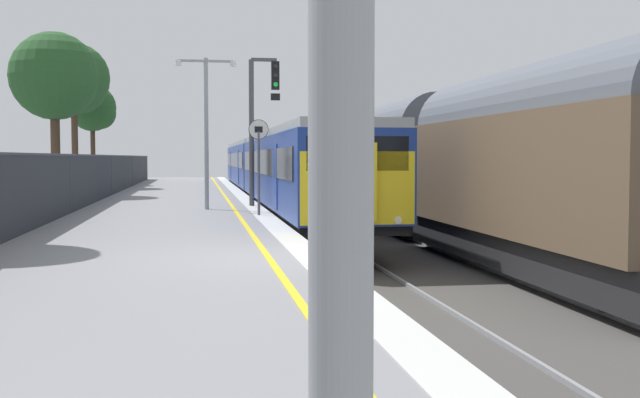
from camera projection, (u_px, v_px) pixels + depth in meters
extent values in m
cube|color=gray|center=(142.00, 290.00, 13.21)|extent=(6.40, 110.00, 1.00)
cube|color=silver|center=(311.00, 257.00, 13.63)|extent=(0.60, 110.00, 0.01)
cube|color=yellow|center=(269.00, 257.00, 13.52)|extent=(0.12, 110.00, 0.01)
cube|color=#423F3D|center=(619.00, 309.00, 14.59)|extent=(11.00, 110.00, 0.20)
cube|color=gray|center=(366.00, 310.00, 13.84)|extent=(0.07, 110.00, 0.08)
cube|color=gray|center=(445.00, 307.00, 14.06)|extent=(0.07, 110.00, 0.08)
cube|color=gray|center=(578.00, 303.00, 14.45)|extent=(0.07, 110.00, 0.08)
cube|color=navy|center=(300.00, 170.00, 28.12)|extent=(2.80, 20.47, 2.30)
cube|color=black|center=(300.00, 206.00, 28.19)|extent=(2.64, 19.87, 0.25)
cube|color=#93999E|center=(300.00, 135.00, 28.06)|extent=(2.68, 20.47, 0.24)
cube|color=black|center=(261.00, 162.00, 27.89)|extent=(0.02, 18.87, 0.84)
cube|color=#1D3A98|center=(275.00, 177.00, 22.86)|extent=(0.03, 1.10, 1.90)
cube|color=#1D3A98|center=(251.00, 171.00, 32.96)|extent=(0.03, 1.10, 1.90)
cylinder|color=black|center=(309.00, 242.00, 20.56)|extent=(0.12, 0.84, 0.84)
cylinder|color=black|center=(367.00, 241.00, 20.80)|extent=(0.12, 0.84, 0.84)
cylinder|color=black|center=(262.00, 206.00, 35.63)|extent=(0.12, 0.84, 0.84)
cylinder|color=black|center=(296.00, 206.00, 35.87)|extent=(0.12, 0.84, 0.84)
cube|color=navy|center=(257.00, 165.00, 48.91)|extent=(2.80, 20.47, 2.30)
cube|color=black|center=(257.00, 185.00, 48.98)|extent=(2.64, 19.87, 0.25)
cube|color=#93999E|center=(256.00, 144.00, 48.85)|extent=(2.68, 20.47, 0.24)
cube|color=black|center=(234.00, 160.00, 48.68)|extent=(0.02, 18.87, 0.84)
cube|color=#1D3A98|center=(238.00, 167.00, 43.65)|extent=(0.03, 1.10, 1.90)
cube|color=#1D3A98|center=(230.00, 165.00, 53.75)|extent=(0.03, 1.10, 1.90)
cylinder|color=black|center=(253.00, 200.00, 41.35)|extent=(0.12, 0.84, 0.84)
cylinder|color=black|center=(282.00, 199.00, 41.59)|extent=(0.12, 0.84, 0.84)
cylinder|color=black|center=(238.00, 188.00, 56.42)|extent=(0.12, 0.84, 0.84)
cylinder|color=black|center=(260.00, 188.00, 56.66)|extent=(0.12, 0.84, 0.84)
cube|color=yellow|center=(358.00, 188.00, 18.08)|extent=(2.70, 0.10, 1.70)
cube|color=black|center=(358.00, 153.00, 18.02)|extent=(2.40, 0.08, 0.80)
cube|color=yellow|center=(359.00, 182.00, 17.93)|extent=(0.80, 0.24, 1.80)
cylinder|color=white|center=(317.00, 221.00, 17.91)|extent=(0.18, 0.06, 0.18)
cylinder|color=white|center=(398.00, 220.00, 18.20)|extent=(0.18, 0.06, 0.18)
cylinder|color=black|center=(360.00, 232.00, 17.84)|extent=(0.20, 0.35, 0.20)
cube|color=black|center=(256.00, 140.00, 48.83)|extent=(0.60, 0.90, 0.20)
cube|color=#232326|center=(538.00, 250.00, 17.83)|extent=(2.30, 12.74, 0.79)
cube|color=brown|center=(539.00, 175.00, 17.74)|extent=(2.60, 11.94, 2.64)
cylinder|color=#515660|center=(540.00, 116.00, 17.67)|extent=(2.39, 11.54, 2.39)
cylinder|color=black|center=(604.00, 288.00, 13.40)|extent=(0.12, 0.84, 0.84)
cylinder|color=black|center=(445.00, 237.00, 22.03)|extent=(0.12, 0.84, 0.84)
cylinder|color=black|center=(498.00, 236.00, 22.27)|extent=(0.12, 0.84, 0.84)
cube|color=#232326|center=(392.00, 210.00, 31.19)|extent=(2.30, 12.74, 0.79)
cube|color=brown|center=(392.00, 167.00, 31.10)|extent=(2.60, 11.94, 2.64)
cylinder|color=#515660|center=(392.00, 134.00, 31.03)|extent=(2.39, 11.54, 2.39)
cylinder|color=black|center=(401.00, 223.00, 26.76)|extent=(0.12, 0.84, 0.84)
cylinder|color=black|center=(445.00, 222.00, 27.00)|extent=(0.12, 0.84, 0.84)
cylinder|color=black|center=(352.00, 207.00, 35.39)|extent=(0.12, 0.84, 0.84)
cylinder|color=black|center=(385.00, 206.00, 35.63)|extent=(0.12, 0.84, 0.84)
cube|color=#232326|center=(334.00, 194.00, 44.55)|extent=(2.30, 12.74, 0.79)
cube|color=brown|center=(334.00, 164.00, 44.46)|extent=(2.60, 11.94, 2.64)
cylinder|color=#515660|center=(334.00, 141.00, 44.39)|extent=(2.39, 11.54, 2.39)
cylinder|color=black|center=(333.00, 201.00, 40.12)|extent=(0.12, 0.84, 0.84)
cylinder|color=black|center=(363.00, 201.00, 40.36)|extent=(0.12, 0.84, 0.84)
cylinder|color=black|center=(309.00, 193.00, 48.75)|extent=(0.12, 0.84, 0.84)
cylinder|color=black|center=(334.00, 193.00, 48.99)|extent=(0.12, 0.84, 0.84)
cube|color=#232326|center=(302.00, 186.00, 57.91)|extent=(2.30, 12.74, 0.79)
cube|color=brown|center=(302.00, 163.00, 57.82)|extent=(2.60, 11.94, 2.64)
cylinder|color=#515660|center=(302.00, 145.00, 57.75)|extent=(2.39, 11.54, 2.39)
cylinder|color=black|center=(299.00, 190.00, 53.49)|extent=(0.12, 0.84, 0.84)
cylinder|color=black|center=(322.00, 190.00, 53.73)|extent=(0.12, 0.84, 0.84)
cylinder|color=black|center=(285.00, 185.00, 62.11)|extent=(0.12, 0.84, 0.84)
cylinder|color=black|center=(305.00, 185.00, 62.35)|extent=(0.12, 0.84, 0.84)
cylinder|color=#47474C|center=(252.00, 133.00, 27.69)|extent=(0.18, 0.18, 5.17)
cube|color=#47474C|center=(264.00, 60.00, 27.63)|extent=(0.90, 0.12, 0.12)
cube|color=black|center=(275.00, 76.00, 27.72)|extent=(0.28, 0.20, 1.00)
cylinder|color=black|center=(276.00, 66.00, 27.58)|extent=(0.16, 0.04, 0.16)
cylinder|color=black|center=(276.00, 75.00, 27.60)|extent=(0.16, 0.04, 0.16)
cylinder|color=#19D83F|center=(276.00, 84.00, 27.62)|extent=(0.16, 0.04, 0.16)
cube|color=black|center=(275.00, 97.00, 27.76)|extent=(0.32, 0.16, 0.24)
cylinder|color=#59595B|center=(259.00, 173.00, 23.29)|extent=(0.08, 0.08, 2.50)
cylinder|color=black|center=(259.00, 129.00, 23.22)|extent=(0.59, 0.02, 0.59)
cylinder|color=silver|center=(259.00, 129.00, 23.21)|extent=(0.56, 0.02, 0.56)
cube|color=black|center=(259.00, 129.00, 23.20)|extent=(0.24, 0.01, 0.18)
cylinder|color=#93999E|center=(206.00, 134.00, 25.98)|extent=(0.14, 0.14, 5.01)
cube|color=#93999E|center=(220.00, 61.00, 25.92)|extent=(0.90, 0.08, 0.08)
cylinder|color=silver|center=(233.00, 64.00, 26.00)|extent=(0.20, 0.20, 0.18)
cube|color=#93999E|center=(192.00, 61.00, 25.78)|extent=(0.90, 0.08, 0.08)
cylinder|color=silver|center=(178.00, 63.00, 25.72)|extent=(0.20, 0.20, 0.18)
cylinder|color=#38383D|center=(70.00, 184.00, 24.21)|extent=(0.07, 0.07, 1.81)
cylinder|color=#38383D|center=(111.00, 175.00, 35.74)|extent=(0.07, 0.07, 1.81)
cylinder|color=#38383D|center=(132.00, 171.00, 47.27)|extent=(0.07, 0.07, 1.81)
cylinder|color=#38383D|center=(145.00, 168.00, 58.80)|extent=(0.07, 0.07, 1.81)
cylinder|color=#473323|center=(75.00, 143.00, 44.91)|extent=(0.37, 0.37, 5.12)
sphere|color=#234C23|center=(74.00, 78.00, 44.71)|extent=(4.06, 4.06, 4.06)
sphere|color=#234C23|center=(80.00, 88.00, 45.09)|extent=(2.93, 2.93, 2.93)
cylinder|color=#473323|center=(55.00, 148.00, 35.34)|extent=(0.41, 0.41, 4.30)
sphere|color=#234C23|center=(54.00, 76.00, 35.17)|extent=(3.95, 3.95, 3.95)
sphere|color=#234C23|center=(43.00, 87.00, 35.34)|extent=(2.20, 2.20, 2.20)
cylinder|color=#473323|center=(93.00, 153.00, 49.10)|extent=(0.29, 0.29, 4.02)
sphere|color=#234C23|center=(92.00, 108.00, 48.95)|extent=(2.94, 2.94, 2.94)
sphere|color=#234C23|center=(100.00, 113.00, 48.81)|extent=(1.96, 1.96, 1.96)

